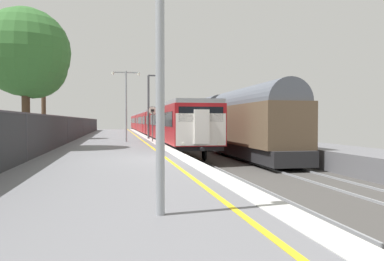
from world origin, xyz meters
TOP-DOWN VIEW (x-y plane):
  - ground at (2.64, 0.00)m, footprint 17.40×110.00m
  - commuter_train_at_platform at (2.10, 35.11)m, footprint 2.83×61.05m
  - freight_train_adjacent_track at (6.10, 27.55)m, footprint 2.60×51.10m
  - signal_gantry at (0.61, 17.06)m, footprint 1.10×0.24m
  - speed_limit_sign at (0.25, 12.39)m, footprint 0.59×0.08m
  - platform_lamp_mid at (-1.59, 12.71)m, footprint 2.00×0.20m
  - platform_back_fence at (-5.45, 0.00)m, footprint 0.07×99.00m
  - background_tree_left at (-6.77, 6.56)m, footprint 4.57×4.57m
  - background_tree_centre at (-8.02, 17.73)m, footprint 2.83×2.83m

SIDE VIEW (x-z plane):
  - ground at x=2.64m, z-range -1.21..0.00m
  - platform_back_fence at x=-5.45m, z-range 0.04..1.81m
  - commuter_train_at_platform at x=2.10m, z-range -0.64..3.17m
  - freight_train_adjacent_track at x=6.10m, z-range -0.79..3.78m
  - speed_limit_sign at x=0.25m, z-range 0.35..2.86m
  - platform_lamp_mid at x=-1.59m, z-range 0.49..5.49m
  - signal_gantry at x=0.61m, z-range 0.65..5.95m
  - background_tree_left at x=-6.77m, z-range 1.17..8.48m
  - background_tree_centre at x=-8.02m, z-range 2.33..10.12m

